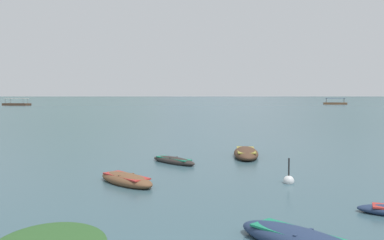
# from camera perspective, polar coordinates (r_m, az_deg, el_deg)

# --- Properties ---
(ground_plane) EXTENTS (6000.00, 6000.00, 0.00)m
(ground_plane) POSITION_cam_1_polar(r_m,az_deg,el_deg) (1506.46, -0.32, 3.35)
(ground_plane) COLOR #385660
(mountain_1) EXTENTS (1583.70, 1583.70, 444.61)m
(mountain_1) POSITION_cam_1_polar(r_m,az_deg,el_deg) (2260.41, -16.96, 8.89)
(mountain_1) COLOR #56665B
(mountain_1) RESTS_ON ground
(mountain_2) EXTENTS (741.33, 741.33, 288.25)m
(mountain_2) POSITION_cam_1_polar(r_m,az_deg,el_deg) (2011.55, 0.18, 7.50)
(mountain_2) COLOR slate
(mountain_2) RESTS_ON ground
(mountain_3) EXTENTS (1095.25, 1095.25, 283.61)m
(mountain_3) POSITION_cam_1_polar(r_m,az_deg,el_deg) (2209.78, 21.87, 6.83)
(mountain_3) COLOR #4C5B56
(mountain_3) RESTS_ON ground
(rowboat_0) EXTENTS (2.63, 2.68, 0.41)m
(rowboat_0) POSITION_cam_1_polar(r_m,az_deg,el_deg) (20.96, -2.57, -5.66)
(rowboat_0) COLOR #2D2826
(rowboat_0) RESTS_ON ground
(rowboat_2) EXTENTS (1.72, 4.11, 0.65)m
(rowboat_2) POSITION_cam_1_polar(r_m,az_deg,el_deg) (23.26, 7.51, -4.61)
(rowboat_2) COLOR #4C3323
(rowboat_2) RESTS_ON ground
(rowboat_3) EXTENTS (2.87, 2.98, 0.52)m
(rowboat_3) POSITION_cam_1_polar(r_m,az_deg,el_deg) (16.37, -9.13, -8.19)
(rowboat_3) COLOR brown
(rowboat_3) RESTS_ON ground
(ferry_0) EXTENTS (8.72, 5.16, 2.54)m
(ferry_0) POSITION_cam_1_polar(r_m,az_deg,el_deg) (160.11, 19.26, 2.21)
(ferry_0) COLOR brown
(ferry_0) RESTS_ON ground
(ferry_1) EXTENTS (9.67, 5.57, 2.54)m
(ferry_1) POSITION_cam_1_polar(r_m,az_deg,el_deg) (148.49, -23.19, 2.04)
(ferry_1) COLOR #4C3323
(ferry_1) RESTS_ON ground
(mooring_buoy) EXTENTS (0.43, 0.43, 1.13)m
(mooring_buoy) POSITION_cam_1_polar(r_m,az_deg,el_deg) (16.72, 13.28, -8.20)
(mooring_buoy) COLOR silver
(mooring_buoy) RESTS_ON ground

